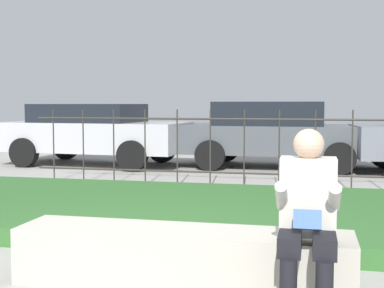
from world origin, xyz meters
TOP-DOWN VIEW (x-y plane):
  - ground_plane at (0.00, 0.00)m, footprint 60.00×60.00m
  - stone_bench at (0.40, 0.00)m, footprint 2.60×0.56m
  - person_seated_reader at (1.35, -0.31)m, footprint 0.42×0.73m
  - grass_berm at (0.00, 2.40)m, footprint 8.87×3.39m
  - iron_fence at (0.00, 4.84)m, footprint 6.87×0.03m
  - car_parked_center at (0.58, 8.02)m, footprint 4.34×2.08m
  - car_parked_left at (-3.56, 7.64)m, footprint 4.36×2.26m

SIDE VIEW (x-z plane):
  - ground_plane at x=0.00m, z-range 0.00..0.00m
  - grass_berm at x=0.00m, z-range 0.00..0.19m
  - stone_bench at x=0.40m, z-range -0.02..0.42m
  - person_seated_reader at x=1.35m, z-range 0.05..1.30m
  - iron_fence at x=0.00m, z-range 0.03..1.35m
  - car_parked_left at x=-3.56m, z-range 0.06..1.47m
  - car_parked_center at x=0.58m, z-range 0.05..1.51m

